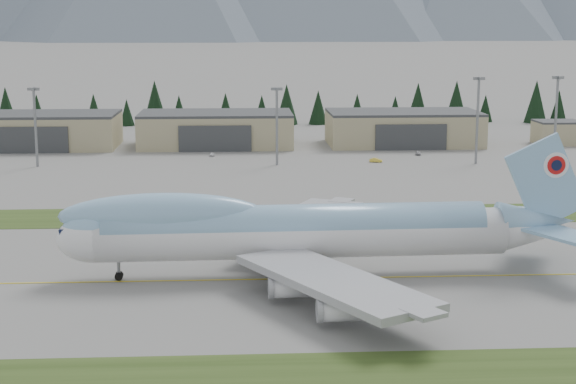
{
  "coord_description": "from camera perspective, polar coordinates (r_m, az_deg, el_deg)",
  "views": [
    {
      "loc": [
        -8.07,
        -129.27,
        38.3
      ],
      "look_at": [
        0.98,
        28.83,
        8.0
      ],
      "focal_mm": 55.0,
      "sensor_mm": 36.0,
      "label": 1
    }
  ],
  "objects": [
    {
      "name": "grass_strip_far",
      "position": [
        178.61,
        -0.61,
        -1.55
      ],
      "size": [
        400.0,
        18.0,
        0.08
      ],
      "primitive_type": "cube",
      "color": "#2D4418",
      "rests_on": "ground"
    },
    {
      "name": "conifer_belt",
      "position": [
        343.06,
        0.03,
        5.59
      ],
      "size": [
        268.88,
        14.27,
        16.83
      ],
      "color": "black",
      "rests_on": "ground"
    },
    {
      "name": "ground",
      "position": [
        135.06,
        0.29,
        -5.64
      ],
      "size": [
        7000.0,
        7000.0,
        0.0
      ],
      "primitive_type": "plane",
      "color": "slate",
      "rests_on": "ground"
    },
    {
      "name": "grass_strip_near",
      "position": [
        99.3,
        1.68,
        -11.86
      ],
      "size": [
        400.0,
        14.0,
        0.08
      ],
      "primitive_type": "cube",
      "color": "#2D4418",
      "rests_on": "ground"
    },
    {
      "name": "floodlight_masts",
      "position": [
        241.37,
        2.57,
        5.43
      ],
      "size": [
        191.2,
        9.15,
        24.19
      ],
      "color": "gray",
      "rests_on": "ground"
    },
    {
      "name": "hangar_center",
      "position": [
        281.18,
        -4.68,
        4.07
      ],
      "size": [
        48.0,
        26.6,
        10.8
      ],
      "color": "tan",
      "rests_on": "ground"
    },
    {
      "name": "taxiway_line_main",
      "position": [
        135.06,
        0.29,
        -5.64
      ],
      "size": [
        400.0,
        0.4,
        0.02
      ],
      "primitive_type": "cube",
      "color": "yellow",
      "rests_on": "ground"
    },
    {
      "name": "boeing_747_freighter",
      "position": [
        135.08,
        0.58,
        -2.48
      ],
      "size": [
        82.39,
        71.57,
        21.84
      ],
      "rotation": [
        0.0,
        0.0,
        0.03
      ],
      "color": "white",
      "rests_on": "ground"
    },
    {
      "name": "service_vehicle_b",
      "position": [
        248.96,
        5.7,
        1.93
      ],
      "size": [
        3.81,
        2.15,
        1.19
      ],
      "primitive_type": "imported",
      "rotation": [
        0.0,
        0.0,
        1.31
      ],
      "color": "yellow",
      "rests_on": "ground"
    },
    {
      "name": "control_shed",
      "position": [
        297.81,
        17.03,
        3.7
      ],
      "size": [
        14.0,
        12.0,
        7.6
      ],
      "color": "tan",
      "rests_on": "ground"
    },
    {
      "name": "service_vehicle_c",
      "position": [
        264.31,
        8.41,
        2.38
      ],
      "size": [
        2.14,
        4.0,
        1.1
      ],
      "primitive_type": "imported",
      "rotation": [
        0.0,
        0.0,
        -0.16
      ],
      "color": "#97979C",
      "rests_on": "ground"
    },
    {
      "name": "service_vehicle_a",
      "position": [
        260.01,
        -4.92,
        2.32
      ],
      "size": [
        1.63,
        3.19,
        1.04
      ],
      "primitive_type": "imported",
      "rotation": [
        0.0,
        0.0,
        -0.13
      ],
      "color": "white",
      "rests_on": "ground"
    },
    {
      "name": "hangar_left",
      "position": [
        287.84,
        -15.71,
        3.86
      ],
      "size": [
        48.0,
        26.6,
        10.8
      ],
      "color": "tan",
      "rests_on": "ground"
    },
    {
      "name": "hangar_right",
      "position": [
        286.06,
        7.46,
        4.13
      ],
      "size": [
        48.0,
        26.6,
        10.8
      ],
      "color": "tan",
      "rests_on": "ground"
    }
  ]
}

